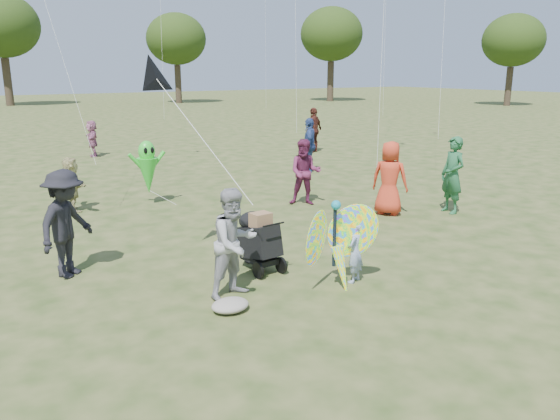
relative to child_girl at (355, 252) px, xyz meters
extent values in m
plane|color=#51592B|center=(-0.50, -0.23, -0.54)|extent=(160.00, 160.00, 0.00)
imported|color=#91A2CE|center=(0.00, 0.00, 0.00)|extent=(0.47, 0.41, 1.09)
imported|color=#9B9A9F|center=(-2.00, 0.58, 0.35)|extent=(0.99, 0.85, 1.78)
ellipsoid|color=gray|center=(-2.35, 0.11, -0.45)|extent=(0.59, 0.48, 0.19)
imported|color=red|center=(3.67, 3.02, 0.38)|extent=(0.98, 1.08, 1.85)
imported|color=black|center=(-4.05, 2.96, 0.41)|extent=(1.40, 1.34, 1.91)
imported|color=navy|center=(5.44, 8.89, 0.41)|extent=(1.06, 1.16, 1.91)
imported|color=tan|center=(-2.94, 7.64, 0.16)|extent=(0.45, 1.32, 1.41)
imported|color=#682246|center=(2.50, 5.00, 0.34)|extent=(1.09, 1.06, 1.77)
imported|color=#225C36|center=(5.13, 2.29, 0.43)|extent=(0.57, 0.77, 1.94)
imported|color=#4D2119|center=(8.43, 12.70, 0.43)|extent=(1.23, 0.88, 1.94)
imported|color=#A45E82|center=(-0.11, 16.71, 0.21)|extent=(0.71, 1.45, 1.50)
cube|color=black|center=(-1.08, 1.37, 0.01)|extent=(0.52, 0.89, 0.71)
cube|color=black|center=(-1.08, 1.37, -0.32)|extent=(0.46, 0.71, 0.10)
ellipsoid|color=black|center=(-1.08, 1.62, 0.34)|extent=(0.51, 0.45, 0.33)
cylinder|color=black|center=(-1.32, 1.02, -0.39)|extent=(0.07, 0.30, 0.30)
cylinder|color=black|center=(-0.84, 1.02, -0.39)|extent=(0.07, 0.30, 0.30)
cylinder|color=black|center=(-1.08, 1.82, -0.43)|extent=(0.07, 0.22, 0.22)
cylinder|color=black|center=(-1.08, 0.89, 0.44)|extent=(0.44, 0.06, 0.03)
cube|color=#9C704B|center=(-1.08, 1.32, 0.42)|extent=(0.36, 0.30, 0.26)
ellipsoid|color=orange|center=(-0.83, -0.01, 0.38)|extent=(0.98, 0.71, 1.24)
ellipsoid|color=orange|center=(-0.07, -0.01, 0.38)|extent=(0.98, 0.71, 1.24)
cylinder|color=black|center=(-0.45, 0.01, 0.33)|extent=(0.06, 0.06, 1.00)
cone|color=orange|center=(-0.40, -0.16, -0.24)|extent=(0.36, 0.49, 0.93)
sphere|color=teal|center=(-0.45, -0.01, 0.88)|extent=(0.16, 0.16, 0.16)
cone|color=black|center=(-2.47, 2.45, 2.87)|extent=(0.89, 0.62, 0.81)
cylinder|color=silver|center=(-2.03, 1.56, 1.88)|extent=(0.88, 1.79, 1.99)
cone|color=green|center=(-1.05, 7.24, 0.26)|extent=(0.56, 0.56, 0.95)
ellipsoid|color=green|center=(-1.05, 7.24, 0.91)|extent=(0.44, 0.39, 0.57)
ellipsoid|color=black|center=(-1.14, 7.06, 0.96)|extent=(0.10, 0.05, 0.17)
ellipsoid|color=black|center=(-0.96, 7.06, 0.96)|extent=(0.10, 0.05, 0.17)
cylinder|color=green|center=(-1.35, 7.24, 0.66)|extent=(0.43, 0.10, 0.49)
cylinder|color=green|center=(-0.75, 7.24, 0.66)|extent=(0.43, 0.10, 0.49)
cylinder|color=silver|center=(-0.75, 7.04, -0.34)|extent=(0.61, 0.41, 0.41)
cylinder|color=#3A2D21|center=(1.50, 54.77, 1.77)|extent=(0.77, 0.77, 4.62)
ellipsoid|color=#2B4214|center=(1.50, 54.77, 7.16)|extent=(7.26, 7.26, 6.17)
cylinder|color=#3A2D21|center=(17.50, 49.77, 1.45)|extent=(0.66, 0.67, 3.99)
ellipsoid|color=#2B4214|center=(17.50, 49.77, 6.11)|extent=(6.27, 6.27, 5.33)
cylinder|color=#3A2D21|center=(33.50, 43.77, 1.66)|extent=(0.73, 0.73, 4.41)
ellipsoid|color=#2B4214|center=(33.50, 43.77, 6.81)|extent=(6.93, 6.93, 5.89)
cylinder|color=#3A2D21|center=(43.50, 27.77, 1.35)|extent=(0.63, 0.63, 3.78)
ellipsoid|color=#2B4214|center=(43.50, 27.77, 5.76)|extent=(5.94, 5.94, 5.05)
camera|label=1|loc=(-5.85, -6.72, 3.01)|focal=35.00mm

